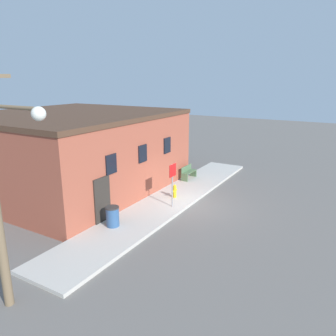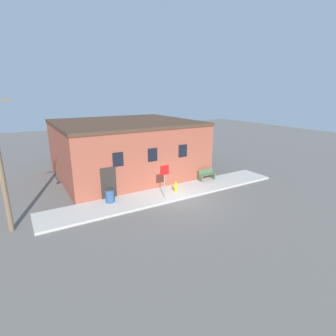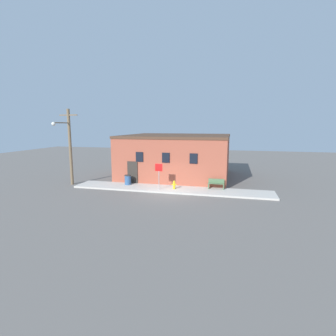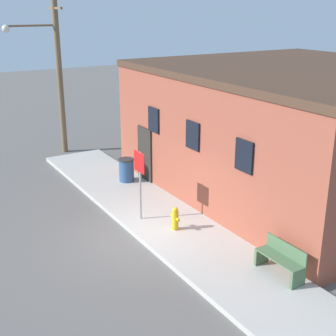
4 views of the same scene
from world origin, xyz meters
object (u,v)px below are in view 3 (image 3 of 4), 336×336
object	(u,v)px
bench	(216,184)
utility_pole	(69,144)
stop_sign	(159,172)
fire_hydrant	(174,185)
trash_bin	(128,180)

from	to	relation	value
bench	utility_pole	world-z (taller)	utility_pole
stop_sign	fire_hydrant	bearing A→B (deg)	24.32
stop_sign	bench	xyz separation A→B (m)	(4.68, 1.47, -1.12)
fire_hydrant	utility_pole	size ratio (longest dim) A/B	0.10
trash_bin	utility_pole	world-z (taller)	utility_pole
bench	trash_bin	bearing A→B (deg)	-177.67
bench	utility_pole	bearing A→B (deg)	-175.52
stop_sign	trash_bin	bearing A→B (deg)	160.81
fire_hydrant	stop_sign	bearing A→B (deg)	-155.68
stop_sign	utility_pole	xyz separation A→B (m)	(-8.69, 0.42, 2.11)
utility_pole	trash_bin	bearing A→B (deg)	7.62
stop_sign	trash_bin	size ratio (longest dim) A/B	2.48
stop_sign	utility_pole	size ratio (longest dim) A/B	0.32
fire_hydrant	bench	world-z (taller)	bench
fire_hydrant	bench	bearing A→B (deg)	14.87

